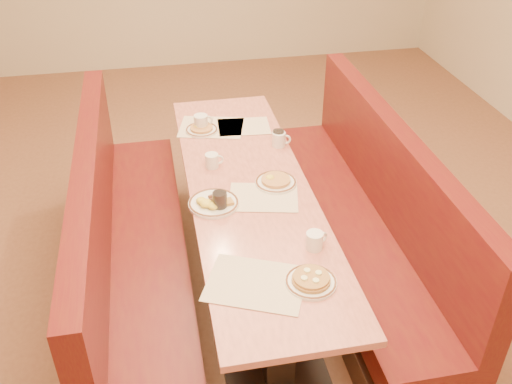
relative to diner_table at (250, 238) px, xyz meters
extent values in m
plane|color=#9E6647|center=(0.00, 0.00, -0.37)|extent=(8.00, 8.00, 0.00)
cube|color=black|center=(0.00, 0.00, -0.34)|extent=(0.55, 1.88, 0.06)
cube|color=black|center=(0.00, 0.00, -0.02)|extent=(0.15, 1.75, 0.71)
cube|color=#E67D6A|center=(0.00, 0.00, 0.36)|extent=(0.70, 2.50, 0.04)
cube|color=#4C3326|center=(-0.68, 0.00, -0.27)|extent=(0.55, 2.50, 0.20)
cube|color=#5F1E10|center=(-0.68, 0.00, 0.00)|extent=(0.55, 2.50, 0.16)
cube|color=#5F1E10|center=(-0.89, 0.00, 0.38)|extent=(0.12, 2.50, 0.60)
cube|color=#4C3326|center=(0.68, 0.00, -0.27)|extent=(0.55, 2.50, 0.20)
cube|color=#5F1E10|center=(0.68, 0.00, 0.00)|extent=(0.55, 2.50, 0.16)
cube|color=#5F1E10|center=(0.89, 0.00, 0.38)|extent=(0.12, 2.50, 0.60)
cube|color=beige|center=(-0.12, -0.81, 0.38)|extent=(0.55, 0.49, 0.00)
cube|color=beige|center=(0.06, -0.12, 0.38)|extent=(0.44, 0.37, 0.00)
cube|color=beige|center=(-0.12, 0.80, 0.38)|extent=(0.50, 0.42, 0.00)
cube|color=beige|center=(0.10, 0.76, 0.38)|extent=(0.37, 0.29, 0.00)
cylinder|color=white|center=(0.13, -0.85, 0.38)|extent=(0.24, 0.24, 0.02)
torus|color=brown|center=(0.13, -0.85, 0.39)|extent=(0.24, 0.24, 0.01)
cylinder|color=#B2823F|center=(0.13, -0.85, 0.40)|extent=(0.18, 0.18, 0.02)
cylinder|color=#B2823F|center=(0.13, -0.85, 0.41)|extent=(0.17, 0.17, 0.01)
cylinder|color=#FEFAA6|center=(0.17, -0.84, 0.43)|extent=(0.03, 0.03, 0.01)
cylinder|color=#FEFAA6|center=(0.12, -0.82, 0.43)|extent=(0.03, 0.03, 0.01)
cylinder|color=#FEFAA6|center=(0.09, -0.86, 0.43)|extent=(0.03, 0.03, 0.01)
cylinder|color=#FEFAA6|center=(0.14, -0.89, 0.43)|extent=(0.03, 0.03, 0.01)
cylinder|color=white|center=(-0.23, -0.13, 0.38)|extent=(0.28, 0.28, 0.02)
torus|color=brown|center=(-0.23, -0.13, 0.39)|extent=(0.28, 0.28, 0.01)
ellipsoid|color=yellow|center=(-0.27, -0.16, 0.41)|extent=(0.07, 0.07, 0.04)
ellipsoid|color=yellow|center=(-0.24, -0.19, 0.41)|extent=(0.06, 0.06, 0.03)
ellipsoid|color=yellow|center=(-0.30, -0.13, 0.41)|extent=(0.06, 0.06, 0.03)
cylinder|color=brown|center=(-0.20, -0.11, 0.41)|extent=(0.10, 0.06, 0.02)
cylinder|color=brown|center=(-0.20, -0.08, 0.41)|extent=(0.10, 0.06, 0.02)
cube|color=gold|center=(-0.17, -0.16, 0.40)|extent=(0.10, 0.08, 0.02)
cylinder|color=white|center=(0.16, 0.01, 0.38)|extent=(0.24, 0.24, 0.02)
torus|color=brown|center=(0.16, 0.01, 0.39)|extent=(0.24, 0.24, 0.01)
cylinder|color=#C88046|center=(0.16, 0.01, 0.40)|extent=(0.17, 0.17, 0.02)
ellipsoid|color=yellow|center=(0.13, 0.03, 0.41)|extent=(0.05, 0.05, 0.03)
cylinder|color=white|center=(-0.19, 0.76, 0.38)|extent=(0.22, 0.22, 0.02)
torus|color=brown|center=(-0.19, 0.76, 0.39)|extent=(0.22, 0.22, 0.01)
cylinder|color=#C88046|center=(-0.19, 0.76, 0.40)|extent=(0.15, 0.15, 0.02)
ellipsoid|color=yellow|center=(-0.22, 0.77, 0.41)|extent=(0.05, 0.05, 0.02)
cylinder|color=white|center=(0.22, -0.61, 0.42)|extent=(0.09, 0.09, 0.09)
torus|color=white|center=(0.26, -0.59, 0.42)|extent=(0.07, 0.04, 0.07)
cylinder|color=black|center=(0.22, -0.61, 0.46)|extent=(0.07, 0.07, 0.01)
cylinder|color=white|center=(-0.18, 0.27, 0.42)|extent=(0.08, 0.08, 0.09)
torus|color=white|center=(-0.14, 0.28, 0.42)|extent=(0.06, 0.02, 0.06)
cylinder|color=black|center=(-0.18, 0.27, 0.46)|extent=(0.07, 0.07, 0.01)
cylinder|color=white|center=(0.28, 0.46, 0.42)|extent=(0.09, 0.09, 0.10)
torus|color=white|center=(0.33, 0.45, 0.42)|extent=(0.07, 0.03, 0.07)
cylinder|color=black|center=(0.28, 0.46, 0.46)|extent=(0.08, 0.08, 0.01)
cylinder|color=white|center=(-0.19, 0.79, 0.43)|extent=(0.10, 0.10, 0.10)
torus|color=white|center=(-0.14, 0.80, 0.43)|extent=(0.07, 0.04, 0.07)
cylinder|color=black|center=(-0.19, 0.79, 0.47)|extent=(0.08, 0.08, 0.01)
cylinder|color=black|center=(-0.20, -0.18, 0.43)|extent=(0.07, 0.07, 0.11)
cylinder|color=silver|center=(-0.20, -0.18, 0.43)|extent=(0.08, 0.08, 0.11)
cylinder|color=black|center=(0.28, 0.47, 0.43)|extent=(0.07, 0.07, 0.10)
cylinder|color=silver|center=(0.28, 0.47, 0.43)|extent=(0.08, 0.08, 0.10)
camera|label=1|loc=(-0.50, -2.73, 2.20)|focal=40.00mm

